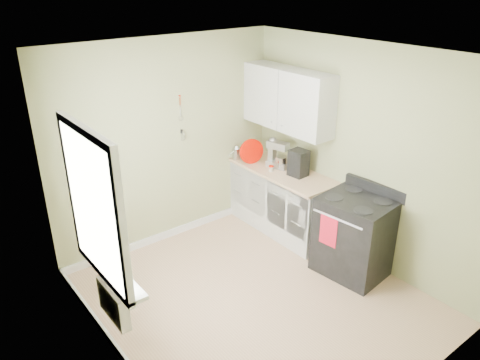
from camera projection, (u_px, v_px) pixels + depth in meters
floor at (256, 299)px, 5.29m from camera, size 3.20×3.60×0.02m
ceiling at (260, 54)px, 4.17m from camera, size 3.20×3.60×0.02m
wall_back at (168, 144)px, 6.03m from camera, size 3.20×0.02×2.70m
wall_left at (108, 244)px, 3.82m from camera, size 0.02×3.60×2.70m
wall_right at (360, 156)px, 5.64m from camera, size 0.02×3.60×2.70m
base_cabinets at (282, 201)px, 6.55m from camera, size 0.60×1.60×0.87m
countertop at (283, 171)px, 6.36m from camera, size 0.64×1.60×0.04m
upper_cabinets at (288, 99)px, 6.12m from camera, size 0.35×1.40×0.80m
window at (93, 208)px, 3.97m from camera, size 0.06×1.14×1.44m
window_sill at (110, 270)px, 4.29m from camera, size 0.18×1.14×0.04m
radiator at (114, 303)px, 4.37m from camera, size 0.12×0.50×0.35m
wall_utensils at (181, 125)px, 6.03m from camera, size 0.02×0.14×0.58m
stove at (354, 235)px, 5.59m from camera, size 0.79×0.87×1.10m
stand_mixer at (278, 155)px, 6.41m from camera, size 0.28×0.36×0.40m
kettle at (236, 152)px, 6.69m from camera, size 0.20×0.12×0.20m
coffee_maker at (298, 164)px, 6.12m from camera, size 0.22×0.24×0.35m
red_tray at (251, 151)px, 6.51m from camera, size 0.36×0.16×0.35m
jar at (271, 168)px, 6.30m from camera, size 0.07×0.07×0.08m
plant_a at (122, 268)px, 4.03m from camera, size 0.18×0.19×0.30m
plant_b at (113, 258)px, 4.17m from camera, size 0.18×0.20×0.30m
plant_c at (91, 235)px, 4.53m from camera, size 0.18×0.18×0.30m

